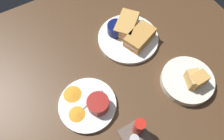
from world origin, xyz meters
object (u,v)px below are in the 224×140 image
object	(u,v)px
sandwich_half_far	(126,25)
spoon_by_dark_ramekin	(128,38)
bread_basket_rear	(189,80)
condiment_caddy	(136,133)
plate_sandwich_main	(128,38)
ramekin_light_gravy	(98,104)
spoon_by_gravy_ramekin	(96,95)
ramekin_dark_sauce	(116,28)
sandwich_half_near	(140,37)
plate_chips_companion	(88,105)

from	to	relation	value
sandwich_half_far	spoon_by_dark_ramekin	world-z (taller)	sandwich_half_far
bread_basket_rear	condiment_caddy	world-z (taller)	condiment_caddy
plate_sandwich_main	ramekin_light_gravy	distance (cm)	32.72
sandwich_half_far	spoon_by_gravy_ramekin	world-z (taller)	sandwich_half_far
spoon_by_gravy_ramekin	ramekin_light_gravy	bearing A→B (deg)	71.65
spoon_by_dark_ramekin	bread_basket_rear	bearing A→B (deg)	107.95
spoon_by_dark_ramekin	spoon_by_gravy_ramekin	size ratio (longest dim) A/B	0.97
ramekin_dark_sauce	bread_basket_rear	xyz separation A→B (cm)	(-11.61, 33.85, -1.55)
sandwich_half_near	sandwich_half_far	size ratio (longest dim) A/B	1.00
sandwich_half_near	plate_chips_companion	xyz separation A→B (cm)	(31.56, 14.00, -3.20)
sandwich_half_near	spoon_by_gravy_ramekin	world-z (taller)	sandwich_half_near
ramekin_light_gravy	spoon_by_gravy_ramekin	world-z (taller)	ramekin_light_gravy
plate_sandwich_main	spoon_by_gravy_ramekin	bearing A→B (deg)	34.57
plate_chips_companion	spoon_by_gravy_ramekin	xyz separation A→B (cm)	(-4.42, -1.22, 1.16)
ramekin_dark_sauce	plate_sandwich_main	bearing A→B (deg)	119.64
spoon_by_dark_ramekin	plate_chips_companion	distance (cm)	33.03
sandwich_half_near	plate_chips_companion	world-z (taller)	sandwich_half_near
spoon_by_dark_ramekin	ramekin_light_gravy	xyz separation A→B (cm)	(24.90, 20.03, 1.97)
spoon_by_gravy_ramekin	bread_basket_rear	xyz separation A→B (cm)	(-32.83, 12.22, 0.28)
sandwich_half_far	ramekin_light_gravy	xyz separation A→B (cm)	(27.14, 24.99, -0.07)
sandwich_half_near	ramekin_light_gravy	distance (cm)	32.92
ramekin_light_gravy	bread_basket_rear	xyz separation A→B (cm)	(-34.11, 8.38, -1.69)
sandwich_half_far	plate_chips_companion	size ratio (longest dim) A/B	0.71
sandwich_half_near	spoon_by_gravy_ramekin	bearing A→B (deg)	25.20
sandwich_half_far	ramekin_light_gravy	world-z (taller)	sandwich_half_far
spoon_by_gravy_ramekin	bread_basket_rear	bearing A→B (deg)	159.58
plate_chips_companion	sandwich_half_near	bearing A→B (deg)	-156.08
spoon_by_dark_ramekin	bread_basket_rear	size ratio (longest dim) A/B	0.48
spoon_by_dark_ramekin	bread_basket_rear	xyz separation A→B (cm)	(-9.20, 28.41, 0.28)
ramekin_light_gravy	plate_sandwich_main	bearing A→B (deg)	-141.14
spoon_by_dark_ramekin	condiment_caddy	distance (cm)	39.81
sandwich_half_far	ramekin_dark_sauce	xyz separation A→B (cm)	(4.65, -0.48, -0.20)
plate_sandwich_main	spoon_by_gravy_ramekin	distance (cm)	29.27
sandwich_half_far	plate_sandwich_main	bearing A→B (deg)	68.64
condiment_caddy	spoon_by_gravy_ramekin	bearing A→B (deg)	-75.43
sandwich_half_near	ramekin_dark_sauce	world-z (taller)	sandwich_half_near
ramekin_dark_sauce	sandwich_half_far	bearing A→B (deg)	174.12
plate_sandwich_main	condiment_caddy	distance (cm)	40.44
plate_sandwich_main	ramekin_light_gravy	bearing A→B (deg)	38.86
sandwich_half_far	ramekin_dark_sauce	size ratio (longest dim) A/B	1.90
spoon_by_dark_ramekin	ramekin_light_gravy	world-z (taller)	ramekin_light_gravy
plate_sandwich_main	sandwich_half_near	distance (cm)	5.85
spoon_by_gravy_ramekin	spoon_by_dark_ramekin	bearing A→B (deg)	-145.59
spoon_by_gravy_ramekin	sandwich_half_far	bearing A→B (deg)	-140.73
condiment_caddy	sandwich_half_near	bearing A→B (deg)	-125.04
plate_sandwich_main	bread_basket_rear	size ratio (longest dim) A/B	1.29
bread_basket_rear	condiment_caddy	bearing A→B (deg)	13.50
plate_sandwich_main	spoon_by_gravy_ramekin	world-z (taller)	spoon_by_gravy_ramekin
ramekin_light_gravy	bread_basket_rear	distance (cm)	35.16
sandwich_half_near	sandwich_half_far	xyz separation A→B (cm)	(1.27, -8.38, 0.00)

